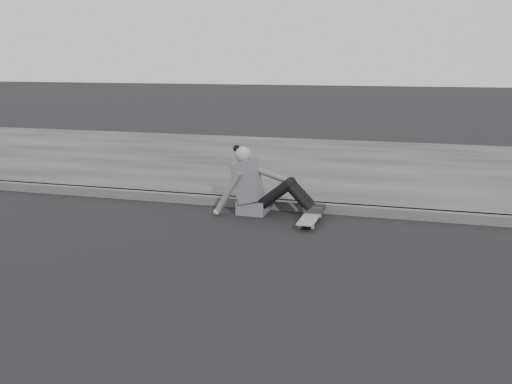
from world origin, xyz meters
TOP-DOWN VIEW (x-y plane):
  - ground at (0.00, 0.00)m, footprint 80.00×80.00m
  - curb at (0.00, 2.58)m, footprint 24.00×0.16m
  - sidewalk at (0.00, 5.60)m, footprint 24.00×6.00m
  - skateboard at (0.37, 2.04)m, footprint 0.20×0.78m
  - seated_woman at (-0.36, 2.28)m, footprint 1.38×0.46m

SIDE VIEW (x-z plane):
  - ground at x=0.00m, z-range 0.00..0.00m
  - curb at x=0.00m, z-range 0.00..0.12m
  - sidewalk at x=0.00m, z-range 0.00..0.12m
  - skateboard at x=0.37m, z-range 0.03..0.12m
  - seated_woman at x=-0.36m, z-range -0.08..0.80m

